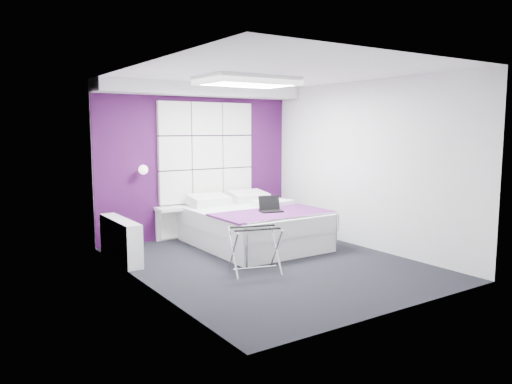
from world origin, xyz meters
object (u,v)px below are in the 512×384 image
wall_lamp (142,169)px  bed (253,226)px  nightstand (170,209)px  laptop (269,208)px  luggage_rack (255,250)px  radiator (121,240)px

wall_lamp → bed: size_ratio=0.07×
bed → nightstand: (-1.00, 0.95, 0.24)m
bed → laptop: laptop is taller
bed → luggage_rack: size_ratio=3.54×
bed → nightstand: bed is taller
wall_lamp → luggage_rack: wall_lamp is taller
radiator → laptop: (2.11, -0.66, 0.36)m
radiator → bed: bed is taller
laptop → radiator: bearing=177.0°
wall_lamp → laptop: (1.47, -1.42, -0.56)m
nightstand → laptop: laptop is taller
bed → radiator: bearing=173.7°
radiator → nightstand: 1.33m
nightstand → laptop: 1.72m
nightstand → wall_lamp: bearing=174.9°
luggage_rack → laptop: bearing=62.2°
wall_lamp → luggage_rack: (0.62, -2.30, -0.92)m
nightstand → radiator: bearing=-146.4°
wall_lamp → radiator: wall_lamp is taller
luggage_rack → laptop: 1.28m
bed → laptop: size_ratio=6.42×
wall_lamp → laptop: size_ratio=0.45×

